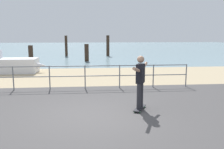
# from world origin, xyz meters

# --- Properties ---
(ground_plane) EXTENTS (24.00, 10.00, 0.04)m
(ground_plane) POSITION_xyz_m (0.00, -1.00, 0.00)
(ground_plane) COLOR #474444
(ground_plane) RESTS_ON ground
(beach_strip) EXTENTS (24.00, 6.00, 0.04)m
(beach_strip) POSITION_xyz_m (0.00, 7.00, 0.00)
(beach_strip) COLOR tan
(beach_strip) RESTS_ON ground
(sea_surface) EXTENTS (72.00, 50.00, 0.04)m
(sea_surface) POSITION_xyz_m (0.00, 35.00, 0.00)
(sea_surface) COLOR #75939E
(sea_surface) RESTS_ON ground
(railing_fence) EXTENTS (12.21, 0.05, 1.05)m
(railing_fence) POSITION_xyz_m (-1.81, 3.60, 0.70)
(railing_fence) COLOR slate
(railing_fence) RESTS_ON ground
(sailboat) EXTENTS (4.96, 1.42, 5.61)m
(sailboat) POSITION_xyz_m (-5.39, 8.45, 0.53)
(sailboat) COLOR silver
(sailboat) RESTS_ON ground
(skateboard) EXTENTS (0.55, 0.80, 0.08)m
(skateboard) POSITION_xyz_m (1.49, 0.44, 0.07)
(skateboard) COLOR black
(skateboard) RESTS_ON ground
(skateboarder) EXTENTS (0.74, 1.33, 1.65)m
(skateboarder) POSITION_xyz_m (1.49, 0.44, 1.02)
(skateboarder) COLOR #26262B
(skateboarder) RESTS_ON skateboard
(groyne_post_0) EXTENTS (0.37, 0.37, 1.48)m
(groyne_post_0) POSITION_xyz_m (-4.80, 13.08, 0.74)
(groyne_post_0) COLOR #332319
(groyne_post_0) RESTS_ON ground
(groyne_post_1) EXTENTS (0.29, 0.29, 2.21)m
(groyne_post_1) POSITION_xyz_m (-2.57, 19.37, 1.10)
(groyne_post_1) COLOR #332319
(groyne_post_1) RESTS_ON ground
(groyne_post_2) EXTENTS (0.37, 0.37, 1.52)m
(groyne_post_2) POSITION_xyz_m (-0.35, 14.27, 0.76)
(groyne_post_2) COLOR #332319
(groyne_post_2) RESTS_ON ground
(groyne_post_3) EXTENTS (0.34, 0.34, 2.23)m
(groyne_post_3) POSITION_xyz_m (1.88, 19.26, 1.11)
(groyne_post_3) COLOR #332319
(groyne_post_3) RESTS_ON ground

